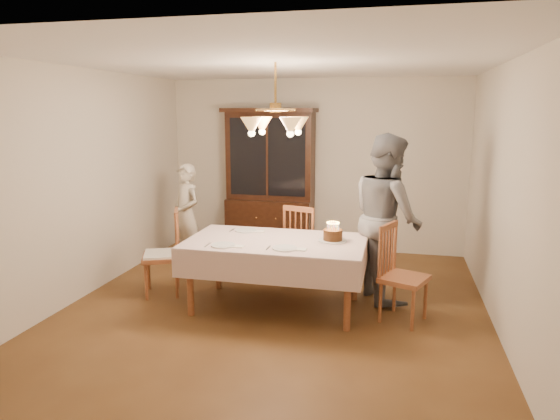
% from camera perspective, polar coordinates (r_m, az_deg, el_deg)
% --- Properties ---
extents(ground, '(5.00, 5.00, 0.00)m').
position_cam_1_polar(ground, '(5.60, -0.48, -11.00)').
color(ground, '#523217').
rests_on(ground, ground).
extents(room_shell, '(5.00, 5.00, 5.00)m').
position_cam_1_polar(room_shell, '(5.21, -0.51, 5.32)').
color(room_shell, white).
rests_on(room_shell, ground).
extents(dining_table, '(1.90, 1.10, 0.76)m').
position_cam_1_polar(dining_table, '(5.37, -0.49, -4.25)').
color(dining_table, brown).
rests_on(dining_table, ground).
extents(china_hutch, '(1.38, 0.54, 2.16)m').
position_cam_1_polar(china_hutch, '(7.60, -1.12, 3.09)').
color(china_hutch, black).
rests_on(china_hutch, ground).
extents(chair_far_side, '(0.53, 0.52, 1.00)m').
position_cam_1_polar(chair_far_side, '(6.23, 2.79, -4.35)').
color(chair_far_side, brown).
rests_on(chair_far_side, ground).
extents(chair_left_end, '(0.56, 0.57, 1.00)m').
position_cam_1_polar(chair_left_end, '(6.00, -13.32, -5.18)').
color(chair_left_end, brown).
rests_on(chair_left_end, ground).
extents(chair_right_end, '(0.55, 0.57, 1.00)m').
position_cam_1_polar(chair_right_end, '(5.26, 13.87, -7.68)').
color(chair_right_end, brown).
rests_on(chair_right_end, ground).
extents(elderly_woman, '(0.62, 0.57, 1.41)m').
position_cam_1_polar(elderly_woman, '(7.04, -10.63, -0.52)').
color(elderly_woman, beige).
rests_on(elderly_woman, ground).
extents(adult_in_grey, '(1.03, 1.13, 1.89)m').
position_cam_1_polar(adult_in_grey, '(5.75, 12.12, -0.81)').
color(adult_in_grey, slate).
rests_on(adult_in_grey, ground).
extents(birthday_cake, '(0.30, 0.30, 0.21)m').
position_cam_1_polar(birthday_cake, '(5.33, 6.05, -2.95)').
color(birthday_cake, white).
rests_on(birthday_cake, dining_table).
extents(place_setting_near_left, '(0.40, 0.25, 0.02)m').
position_cam_1_polar(place_setting_near_left, '(5.16, -6.37, -4.03)').
color(place_setting_near_left, white).
rests_on(place_setting_near_left, dining_table).
extents(place_setting_near_right, '(0.40, 0.25, 0.02)m').
position_cam_1_polar(place_setting_near_right, '(5.01, 0.69, -4.40)').
color(place_setting_near_right, white).
rests_on(place_setting_near_right, dining_table).
extents(place_setting_far_left, '(0.39, 0.24, 0.02)m').
position_cam_1_polar(place_setting_far_left, '(5.76, -3.81, -2.36)').
color(place_setting_far_left, white).
rests_on(place_setting_far_left, dining_table).
extents(chandelier, '(0.62, 0.62, 0.73)m').
position_cam_1_polar(chandelier, '(5.18, -0.52, 9.68)').
color(chandelier, '#BF8C3F').
rests_on(chandelier, ground).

